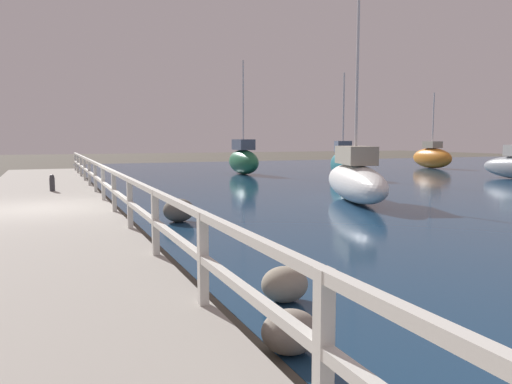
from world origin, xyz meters
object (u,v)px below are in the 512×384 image
Objects in this scene: sailboat_teal at (343,164)px; sailboat_orange at (432,157)px; sailboat_green at (243,160)px; sailboat_white at (355,179)px; mooring_bollard at (52,183)px.

sailboat_orange is at bearing 46.40° from sailboat_teal.
sailboat_teal is (3.61, -5.14, -0.07)m from sailboat_green.
sailboat_green is (1.34, 13.65, 0.11)m from sailboat_white.
sailboat_orange reaches higher than mooring_bollard.
sailboat_green reaches higher than sailboat_teal.
sailboat_green is 1.21× the size of sailboat_teal.
mooring_bollard is at bearing -143.46° from sailboat_teal.
sailboat_white is 1.10× the size of sailboat_green.
sailboat_green is at bearing 144.83° from sailboat_teal.
sailboat_teal is (-11.01, -5.54, -0.01)m from sailboat_orange.
sailboat_green is (10.64, 9.45, 0.25)m from mooring_bollard.
mooring_bollard is at bearing -136.00° from sailboat_green.
mooring_bollard is 0.11× the size of sailboat_orange.
sailboat_orange is (14.63, 0.40, -0.06)m from sailboat_green.
sailboat_orange is 12.33m from sailboat_teal.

